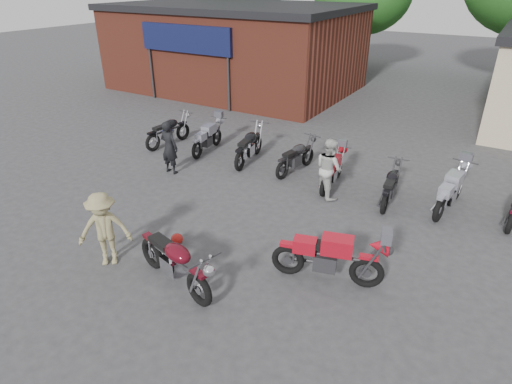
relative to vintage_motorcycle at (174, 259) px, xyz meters
The scene contains 16 objects.
ground 1.23m from the vintage_motorcycle, 52.45° to the left, with size 90.00×90.00×0.00m, color #353537.
brick_building 17.08m from the vintage_motorcycle, 119.40° to the left, with size 12.00×8.00×4.00m, color maroon.
tree_1 23.45m from the vintage_motorcycle, 100.81° to the left, with size 5.92×5.92×7.40m, color #155117, non-canonical shape.
vintage_motorcycle is the anchor object (origin of this frame).
sportbike 3.05m from the vintage_motorcycle, 34.23° to the left, with size 2.17×0.72×1.26m, color red, non-canonical shape.
helmet 1.60m from the vintage_motorcycle, 130.33° to the left, with size 0.28×0.28×0.26m, color #A81611.
person_dark 5.64m from the vintage_motorcycle, 132.24° to the left, with size 0.61×0.40×1.68m, color black.
person_light 5.31m from the vintage_motorcycle, 78.61° to the left, with size 0.83×0.64×1.70m, color #B6B7B2.
person_tan 1.77m from the vintage_motorcycle, behind, with size 1.09×0.62×1.68m, color #8E8558.
row_bike_0 8.13m from the vintage_motorcycle, 132.32° to the left, with size 2.01×0.66×1.17m, color black, non-canonical shape.
row_bike_1 7.33m from the vintage_motorcycle, 121.97° to the left, with size 1.93×0.64×1.12m, color gray, non-canonical shape.
row_bike_2 6.56m from the vintage_motorcycle, 109.15° to the left, with size 2.11×0.70×1.22m, color black, non-canonical shape.
row_bike_3 6.27m from the vintage_motorcycle, 94.12° to the left, with size 1.90×0.63×1.10m, color black, non-canonical shape.
row_bike_4 5.93m from the vintage_motorcycle, 81.20° to the left, with size 1.85×0.61×1.08m, color #B00E19, non-canonical shape.
row_bike_5 6.32m from the vintage_motorcycle, 65.36° to the left, with size 1.88×0.62×1.09m, color black, non-canonical shape.
row_bike_6 7.36m from the vintage_motorcycle, 56.32° to the left, with size 2.09×0.69×1.21m, color #8F8F9C, non-canonical shape.
Camera 1 is at (4.23, -5.83, 5.57)m, focal length 30.00 mm.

